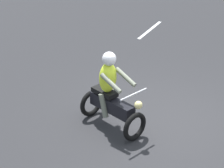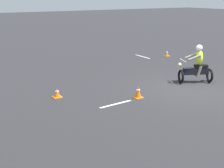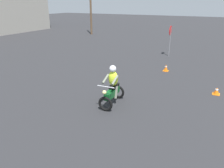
{
  "view_description": "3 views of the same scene",
  "coord_description": "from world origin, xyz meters",
  "px_view_note": "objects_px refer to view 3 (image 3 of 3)",
  "views": [
    {
      "loc": [
        7.69,
        2.07,
        4.88
      ],
      "look_at": [
        0.53,
        -0.86,
        1.0
      ],
      "focal_mm": 70.0,
      "sensor_mm": 36.0,
      "label": 1
    },
    {
      "loc": [
        -8.66,
        9.1,
        3.7
      ],
      "look_at": [
        -0.4,
        3.98,
        0.9
      ],
      "focal_mm": 50.0,
      "sensor_mm": 36.0,
      "label": 2
    },
    {
      "loc": [
        -8.64,
        5.01,
        4.03
      ],
      "look_at": [
        -1.34,
        8.81,
        0.9
      ],
      "focal_mm": 35.0,
      "sensor_mm": 36.0,
      "label": 3
    }
  ],
  "objects_px": {
    "traffic_cone_near_left": "(166,68)",
    "motorcycle_rider_background": "(112,88)",
    "stop_sign": "(170,35)",
    "traffic_cone_far_right": "(216,91)"
  },
  "relations": [
    {
      "from": "stop_sign",
      "to": "traffic_cone_near_left",
      "type": "height_order",
      "value": "stop_sign"
    },
    {
      "from": "traffic_cone_near_left",
      "to": "motorcycle_rider_background",
      "type": "bearing_deg",
      "value": 171.82
    },
    {
      "from": "motorcycle_rider_background",
      "to": "traffic_cone_far_right",
      "type": "distance_m",
      "value": 4.93
    },
    {
      "from": "motorcycle_rider_background",
      "to": "traffic_cone_near_left",
      "type": "bearing_deg",
      "value": -102.5
    },
    {
      "from": "stop_sign",
      "to": "traffic_cone_near_left",
      "type": "distance_m",
      "value": 4.45
    },
    {
      "from": "traffic_cone_near_left",
      "to": "traffic_cone_far_right",
      "type": "relative_size",
      "value": 1.21
    },
    {
      "from": "motorcycle_rider_background",
      "to": "stop_sign",
      "type": "distance_m",
      "value": 9.76
    },
    {
      "from": "stop_sign",
      "to": "motorcycle_rider_background",
      "type": "bearing_deg",
      "value": -179.69
    },
    {
      "from": "traffic_cone_far_right",
      "to": "stop_sign",
      "type": "bearing_deg",
      "value": 30.17
    },
    {
      "from": "motorcycle_rider_background",
      "to": "stop_sign",
      "type": "height_order",
      "value": "stop_sign"
    }
  ]
}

